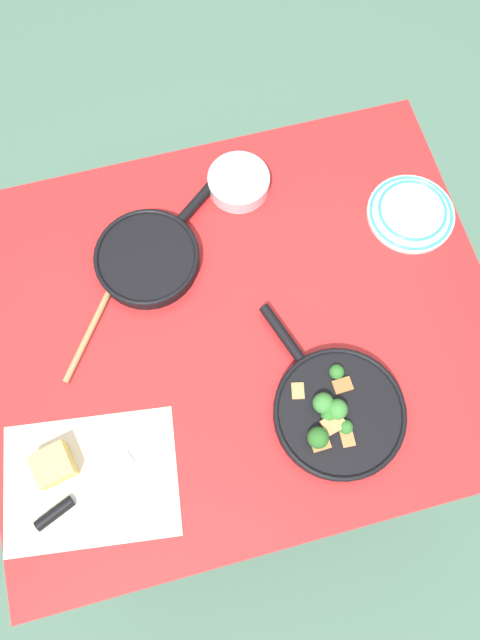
% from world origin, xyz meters
% --- Properties ---
extents(ground_plane, '(14.00, 14.00, 0.00)m').
position_xyz_m(ground_plane, '(0.00, 0.00, 0.00)').
color(ground_plane, '#476B56').
extents(dining_table_red, '(1.19, 0.99, 0.73)m').
position_xyz_m(dining_table_red, '(0.00, 0.00, 0.65)').
color(dining_table_red, red).
rests_on(dining_table_red, ground_plane).
extents(skillet_broccoli, '(0.29, 0.43, 0.07)m').
position_xyz_m(skillet_broccoli, '(-0.15, 0.26, 0.75)').
color(skillet_broccoli, black).
rests_on(skillet_broccoli, dining_table_red).
extents(skillet_eggs, '(0.34, 0.30, 0.04)m').
position_xyz_m(skillet_eggs, '(0.17, -0.21, 0.75)').
color(skillet_eggs, black).
rests_on(skillet_eggs, dining_table_red).
extents(wooden_spoon, '(0.23, 0.30, 0.02)m').
position_xyz_m(wooden_spoon, '(0.29, -0.14, 0.74)').
color(wooden_spoon, '#A87A4C').
rests_on(wooden_spoon, dining_table_red).
extents(parchment_sheet, '(0.40, 0.32, 0.00)m').
position_xyz_m(parchment_sheet, '(0.40, 0.26, 0.73)').
color(parchment_sheet, beige).
rests_on(parchment_sheet, dining_table_red).
extents(grater_knife, '(0.22, 0.11, 0.02)m').
position_xyz_m(grater_knife, '(0.44, 0.29, 0.74)').
color(grater_knife, silver).
rests_on(grater_knife, dining_table_red).
extents(cheese_block, '(0.09, 0.09, 0.05)m').
position_xyz_m(cheese_block, '(0.46, 0.21, 0.75)').
color(cheese_block, '#E0C15B').
rests_on(cheese_block, dining_table_red).
extents(dinner_plate_stack, '(0.22, 0.22, 0.03)m').
position_xyz_m(dinner_plate_stack, '(-0.48, -0.17, 0.74)').
color(dinner_plate_stack, silver).
rests_on(dinner_plate_stack, dining_table_red).
extents(prep_bowl_steel, '(0.15, 0.15, 0.04)m').
position_xyz_m(prep_bowl_steel, '(-0.09, -0.35, 0.75)').
color(prep_bowl_steel, '#B7B7BC').
rests_on(prep_bowl_steel, dining_table_red).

